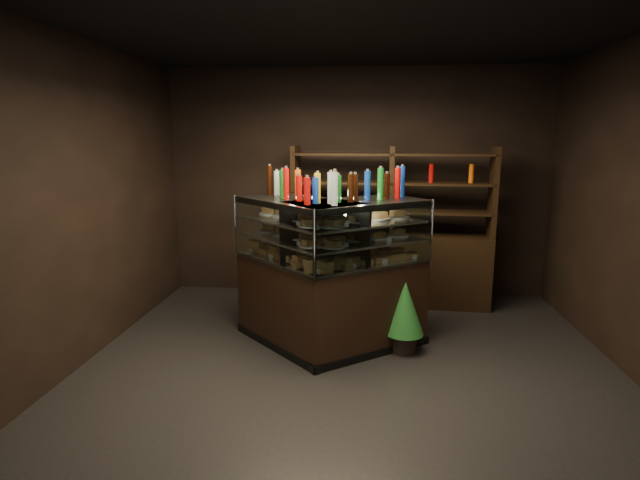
% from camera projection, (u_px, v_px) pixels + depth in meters
% --- Properties ---
extents(ground, '(5.00, 5.00, 0.00)m').
position_uv_depth(ground, '(348.00, 374.00, 4.51)').
color(ground, black).
rests_on(ground, ground).
extents(room_shell, '(5.02, 5.02, 3.01)m').
position_uv_depth(room_shell, '(351.00, 157.00, 4.12)').
color(room_shell, black).
rests_on(room_shell, ground).
extents(display_case, '(2.07, 1.47, 1.51)m').
position_uv_depth(display_case, '(327.00, 298.00, 5.06)').
color(display_case, black).
rests_on(display_case, ground).
extents(food_display, '(1.66, 1.01, 0.46)m').
position_uv_depth(food_display, '(327.00, 236.00, 4.93)').
color(food_display, '#C37B46').
rests_on(food_display, display_case).
extents(bottles_top, '(1.48, 0.87, 0.30)m').
position_uv_depth(bottles_top, '(328.00, 186.00, 4.84)').
color(bottles_top, yellow).
rests_on(bottles_top, display_case).
extents(potted_conifer, '(0.38, 0.38, 0.82)m').
position_uv_depth(potted_conifer, '(405.00, 307.00, 4.90)').
color(potted_conifer, black).
rests_on(potted_conifer, ground).
extents(back_shelving, '(2.51, 0.57, 2.00)m').
position_uv_depth(back_shelving, '(390.00, 257.00, 6.35)').
color(back_shelving, black).
rests_on(back_shelving, ground).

